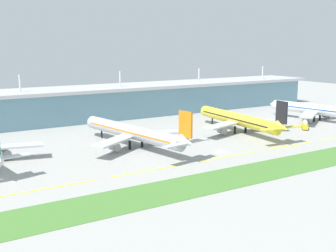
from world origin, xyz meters
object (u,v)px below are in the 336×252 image
fuel_truck (305,125)px  airliner_farthest (315,109)px  airliner_far_middle (239,120)px  airliner_near_middle (134,132)px

fuel_truck → airliner_farthest: bearing=29.9°
fuel_truck → airliner_far_middle: bearing=160.3°
airliner_far_middle → fuel_truck: bearing=-19.7°
airliner_far_middle → airliner_farthest: bearing=2.2°
airliner_near_middle → airliner_farthest: bearing=1.4°
airliner_near_middle → airliner_farthest: same height
airliner_near_middle → airliner_far_middle: bearing=0.6°
airliner_far_middle → airliner_farthest: (58.42, 2.25, -0.01)m
airliner_near_middle → fuel_truck: 92.02m
airliner_near_middle → fuel_truck: (91.21, -11.44, -4.19)m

